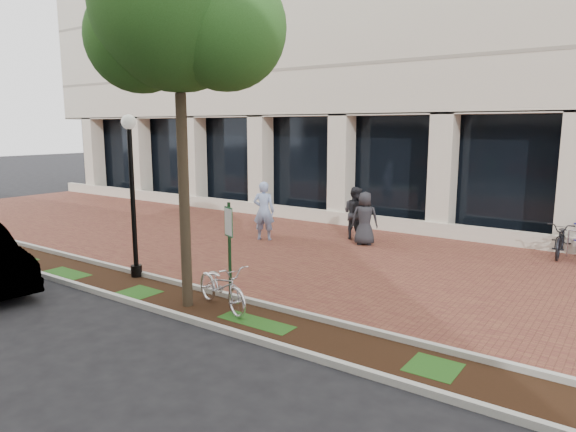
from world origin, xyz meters
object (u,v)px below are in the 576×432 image
Objects in this scene: pedestrian_right at (365,218)px; street_tree at (181,16)px; locked_bicycle at (222,286)px; pedestrian_mid at (355,213)px; parking_sign at (229,240)px; pedestrian_left at (264,211)px; lamppost at (132,187)px.

street_tree is at bearing 59.81° from pedestrian_right.
locked_bicycle is 1.06× the size of pedestrian_mid.
street_tree is 4.50× the size of pedestrian_right.
street_tree reaches higher than pedestrian_mid.
pedestrian_left is at bearing 143.22° from parking_sign.
pedestrian_mid reaches higher than locked_bicycle.
pedestrian_mid is at bearing -68.54° from pedestrian_right.
pedestrian_mid is (2.42, 1.87, -0.10)m from pedestrian_left.
lamppost reaches higher than pedestrian_left.
street_tree is 3.93× the size of pedestrian_left.
parking_sign is 1.29× the size of pedestrian_right.
lamppost is 2.05× the size of pedestrian_left.
locked_bicycle is 7.02m from pedestrian_right.
pedestrian_mid is (2.42, 7.12, -1.40)m from lamppost.
lamppost reaches higher than pedestrian_mid.
street_tree reaches higher than locked_bicycle.
lamppost is at bearing 164.74° from street_tree.
pedestrian_right is at bearing 64.73° from lamppost.
parking_sign is 4.51m from street_tree.
pedestrian_right is (-0.27, 7.00, 0.37)m from locked_bicycle.
street_tree is 9.30m from pedestrian_mid.
lamppost is 5.41m from pedestrian_left.
pedestrian_left is at bearing 47.41° from pedestrian_mid.
locked_bicycle is 1.10× the size of pedestrian_right.
pedestrian_mid reaches higher than pedestrian_right.
parking_sign is 1.18× the size of locked_bicycle.
parking_sign is at bearing 107.14° from pedestrian_mid.
parking_sign is 6.51m from pedestrian_left.
lamppost is at bearing 80.80° from pedestrian_mid.
parking_sign is at bearing 31.92° from street_tree.
pedestrian_left is at bearing -4.31° from pedestrian_right.
locked_bicycle is at bearing 97.52° from pedestrian_left.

